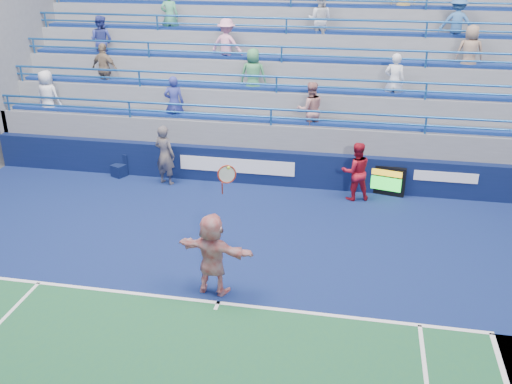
% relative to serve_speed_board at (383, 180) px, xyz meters
% --- Properties ---
extents(ground, '(120.00, 120.00, 0.00)m').
position_rel_serve_speed_board_xyz_m(ground, '(-3.44, -6.36, -0.45)').
color(ground, '#333538').
extents(sponsor_wall, '(18.00, 0.32, 1.10)m').
position_rel_serve_speed_board_xyz_m(sponsor_wall, '(-3.44, 0.14, 0.10)').
color(sponsor_wall, '#0A163A').
rests_on(sponsor_wall, ground).
extents(bleacher_stand, '(18.00, 5.60, 6.13)m').
position_rel_serve_speed_board_xyz_m(bleacher_stand, '(-3.45, 3.91, 1.09)').
color(bleacher_stand, slate).
rests_on(bleacher_stand, ground).
extents(serve_speed_board, '(1.31, 0.41, 0.90)m').
position_rel_serve_speed_board_xyz_m(serve_speed_board, '(0.00, 0.00, 0.00)').
color(serve_speed_board, black).
rests_on(serve_speed_board, ground).
extents(judge_chair, '(0.53, 0.55, 0.71)m').
position_rel_serve_speed_board_xyz_m(judge_chair, '(-8.28, -0.12, -0.23)').
color(judge_chair, '#0B1539').
rests_on(judge_chair, ground).
extents(tennis_player, '(1.78, 0.83, 2.96)m').
position_rel_serve_speed_board_xyz_m(tennis_player, '(-3.64, -5.93, 0.47)').
color(tennis_player, white).
rests_on(tennis_player, ground).
extents(line_judge, '(0.79, 0.64, 1.89)m').
position_rel_serve_speed_board_xyz_m(line_judge, '(-6.60, -0.41, 0.49)').
color(line_judge, '#161E3D').
rests_on(line_judge, ground).
extents(ball_girl, '(1.01, 0.88, 1.75)m').
position_rel_serve_speed_board_xyz_m(ball_girl, '(-0.81, -0.50, 0.42)').
color(ball_girl, maroon).
rests_on(ball_girl, ground).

